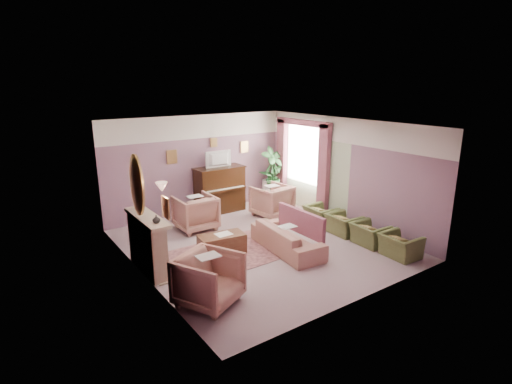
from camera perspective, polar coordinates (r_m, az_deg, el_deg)
floor at (r=9.44m, az=0.44°, el=-7.51°), size 5.50×6.00×0.01m
ceiling at (r=8.73m, az=0.48°, el=9.66°), size 5.50×6.00×0.01m
wall_back at (r=11.49m, az=-8.25°, el=3.87°), size 5.50×0.02×2.80m
wall_front at (r=6.87m, az=15.15°, el=-4.53°), size 5.50×0.02×2.80m
wall_left at (r=7.78m, az=-16.30°, el=-2.25°), size 0.02×6.00×2.80m
wall_right at (r=10.77m, az=12.49°, el=2.87°), size 0.02×6.00×2.80m
picture_rail_band at (r=11.32m, az=-8.44°, el=9.19°), size 5.50×0.01×0.65m
stripe_panel at (r=11.72m, az=7.70°, el=2.49°), size 0.01×3.00×2.15m
fireplace_surround at (r=8.29m, az=-15.26°, el=-7.32°), size 0.30×1.40×1.10m
fireplace_inset at (r=8.38m, az=-14.54°, el=-8.13°), size 0.18×0.72×0.68m
fire_ember at (r=8.47m, az=-14.21°, el=-9.20°), size 0.06×0.54×0.10m
mantel_shelf at (r=8.10m, az=-15.35°, el=-3.56°), size 0.40×1.55×0.07m
hearth at (r=8.57m, az=-13.73°, el=-10.38°), size 0.55×1.50×0.02m
mirror_frame at (r=7.87m, az=-16.66°, el=0.95°), size 0.04×0.72×1.20m
mirror_glass at (r=7.88m, az=-16.48°, el=0.98°), size 0.01×0.60×1.06m
sconce_shade at (r=6.89m, az=-13.33°, el=0.71°), size 0.20×0.20×0.16m
piano at (r=11.62m, az=-5.20°, el=0.29°), size 1.40×0.60×1.30m
piano_keyshelf at (r=11.31m, az=-4.32°, el=0.25°), size 1.30×0.12×0.06m
piano_keys at (r=11.30m, az=-4.33°, el=0.45°), size 1.20×0.08×0.02m
piano_top at (r=11.47m, az=-5.28°, el=3.47°), size 1.45×0.65×0.04m
television at (r=11.37m, az=-5.19°, el=4.86°), size 0.80×0.12×0.48m
print_back_left at (r=11.07m, az=-11.93°, el=4.93°), size 0.30×0.03×0.38m
print_back_right at (r=12.15m, az=-1.67°, el=6.47°), size 0.26×0.03×0.34m
print_back_mid at (r=11.58m, az=-6.06°, el=7.05°), size 0.22×0.03×0.26m
print_left_wall at (r=6.62m, az=-12.77°, el=-2.21°), size 0.03×0.28×0.36m
window_blind at (r=11.75m, az=6.86°, el=5.66°), size 0.03×1.40×1.80m
curtain_left at (r=11.12m, az=9.63°, el=2.89°), size 0.16×0.34×2.60m
curtain_right at (r=12.47m, az=3.71°, el=4.44°), size 0.16×0.34×2.60m
pelmet at (r=11.59m, az=6.70°, el=9.82°), size 0.16×2.20×0.16m
mantel_plant at (r=8.56m, az=-16.63°, el=-1.45°), size 0.16×0.16×0.28m
mantel_vase at (r=7.63m, az=-14.05°, el=-3.80°), size 0.16×0.16×0.16m
area_rug at (r=8.96m, az=-4.12°, el=-8.81°), size 2.54×1.85×0.01m
coffee_table at (r=8.90m, az=-4.90°, el=-7.45°), size 1.06×0.63×0.45m
table_paper at (r=8.84m, az=-4.65°, el=-6.01°), size 0.35×0.28×0.01m
sofa at (r=9.01m, az=4.46°, el=-5.93°), size 0.67×2.00×0.81m
sofa_throw at (r=9.19m, az=6.43°, el=-4.25°), size 0.10×1.51×0.55m
floral_armchair_left at (r=10.35m, az=-8.67°, el=-2.66°), size 0.95×0.95×0.99m
floral_armchair_right at (r=11.24m, az=2.27°, el=-1.00°), size 0.95×0.95×0.99m
floral_armchair_front at (r=6.95m, az=-6.74°, el=-11.97°), size 0.95×0.95×0.99m
olive_chair_a at (r=9.23m, az=19.91°, el=-6.74°), size 0.55×0.79×0.68m
olive_chair_b at (r=9.68m, az=15.98°, el=-5.35°), size 0.55×0.79×0.68m
olive_chair_c at (r=10.18m, az=12.42°, el=-4.07°), size 0.55×0.79×0.68m
olive_chair_d at (r=10.71m, az=9.22°, el=-2.90°), size 0.55×0.79×0.68m
side_table at (r=12.63m, az=2.08°, el=0.18°), size 0.52×0.52×0.70m
side_plant_big at (r=12.50m, az=2.10°, el=2.48°), size 0.30×0.30×0.34m
side_plant_small at (r=12.50m, az=2.81°, el=2.33°), size 0.16×0.16×0.28m
palm_pot at (r=12.53m, az=2.33°, el=-0.80°), size 0.34×0.34×0.34m
palm_plant at (r=12.31m, az=2.37°, el=3.18°), size 0.76×0.76×1.44m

